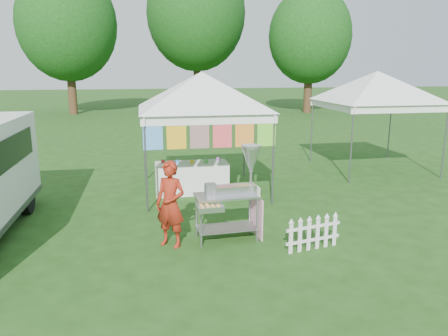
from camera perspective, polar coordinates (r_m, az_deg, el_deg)
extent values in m
plane|color=#1F4012|center=(7.97, 0.75, -9.86)|extent=(120.00, 120.00, 0.00)
cylinder|color=#59595E|center=(9.50, -10.17, 0.35)|extent=(0.04, 0.04, 2.10)
cylinder|color=#59595E|center=(9.93, 6.43, 1.02)|extent=(0.04, 0.04, 2.10)
cylinder|color=#59595E|center=(12.29, -10.35, 3.19)|extent=(0.04, 0.04, 2.10)
cylinder|color=#59595E|center=(12.63, 2.66, 3.65)|extent=(0.04, 0.04, 2.10)
cube|color=white|center=(9.46, -1.72, 6.33)|extent=(3.00, 0.03, 0.22)
cube|color=white|center=(12.26, -3.82, 7.83)|extent=(3.00, 0.03, 0.22)
pyramid|color=white|center=(10.80, -2.97, 12.46)|extent=(4.24, 4.24, 0.90)
cylinder|color=#59595E|center=(9.45, -1.73, 6.81)|extent=(3.00, 0.03, 0.03)
cube|color=blue|center=(9.38, -9.30, 4.45)|extent=(0.42, 0.01, 0.70)
cube|color=#D66117|center=(9.41, -6.24, 4.56)|extent=(0.42, 0.01, 0.70)
cube|color=orange|center=(9.46, -3.21, 4.66)|extent=(0.42, 0.01, 0.70)
cube|color=#D21A63|center=(9.54, -0.22, 4.75)|extent=(0.42, 0.01, 0.70)
cube|color=red|center=(9.64, 2.71, 4.83)|extent=(0.42, 0.01, 0.70)
cube|color=#199922|center=(9.77, 5.58, 4.89)|extent=(0.42, 0.01, 0.70)
cylinder|color=#59595E|center=(12.30, 16.31, 2.88)|extent=(0.04, 0.04, 2.10)
cylinder|color=#59595E|center=(13.81, 26.89, 3.06)|extent=(0.04, 0.04, 2.10)
cylinder|color=#59595E|center=(14.85, 11.38, 4.81)|extent=(0.04, 0.04, 2.10)
cylinder|color=#59595E|center=(16.13, 20.82, 4.85)|extent=(0.04, 0.04, 2.10)
cube|color=white|center=(12.88, 22.26, 7.15)|extent=(3.00, 0.03, 0.22)
cube|color=white|center=(15.34, 16.52, 8.36)|extent=(3.00, 0.03, 0.22)
pyramid|color=white|center=(14.05, 19.45, 11.87)|extent=(4.24, 4.24, 0.90)
cylinder|color=#59595E|center=(12.88, 22.30, 7.50)|extent=(3.00, 0.03, 0.03)
cylinder|color=#3B2C15|center=(31.55, -19.27, 10.24)|extent=(0.56, 0.56, 3.96)
ellipsoid|color=#1F621B|center=(31.65, -19.82, 17.24)|extent=(6.40, 6.40, 7.36)
cylinder|color=#3B2C15|center=(35.49, -3.54, 11.86)|extent=(0.56, 0.56, 4.84)
ellipsoid|color=#1F621B|center=(35.71, -3.66, 19.47)|extent=(7.60, 7.60, 8.74)
cylinder|color=#3B2C15|center=(31.40, 10.91, 10.31)|extent=(0.56, 0.56, 3.52)
ellipsoid|color=#1F621B|center=(31.44, 11.18, 16.58)|extent=(5.60, 5.60, 6.44)
cylinder|color=gray|center=(7.68, -3.01, -7.39)|extent=(0.04, 0.04, 0.85)
cylinder|color=gray|center=(7.92, 4.37, -6.76)|extent=(0.04, 0.04, 0.85)
cylinder|color=gray|center=(8.11, -3.63, -6.28)|extent=(0.04, 0.04, 0.85)
cylinder|color=gray|center=(8.34, 3.37, -5.72)|extent=(0.04, 0.04, 0.85)
cube|color=gray|center=(8.06, 0.32, -7.79)|extent=(1.10, 0.59, 0.01)
cube|color=#B7B7BC|center=(7.87, 0.32, -3.62)|extent=(1.16, 0.62, 0.04)
cube|color=#B7B7BC|center=(7.93, 1.43, -2.83)|extent=(0.81, 0.28, 0.14)
cube|color=gray|center=(7.82, -1.77, -2.81)|extent=(0.20, 0.22, 0.21)
cylinder|color=gray|center=(7.92, 3.54, -0.36)|extent=(0.05, 0.05, 0.85)
cone|color=#B7B7BC|center=(7.87, 3.57, 1.31)|extent=(0.36, 0.36, 0.38)
cylinder|color=#B7B7BC|center=(7.83, 3.59, 2.79)|extent=(0.38, 0.38, 0.06)
cube|color=#B7B7BC|center=(7.48, -1.82, -5.27)|extent=(0.47, 0.31, 0.09)
cube|color=pink|center=(8.15, 4.26, -6.19)|extent=(0.06, 0.71, 0.76)
cube|color=white|center=(7.73, 4.53, -3.09)|extent=(0.02, 0.13, 0.17)
imported|color=maroon|center=(7.70, -7.02, -4.72)|extent=(0.67, 0.62, 1.54)
cube|color=black|center=(9.12, -25.88, 2.05)|extent=(0.04, 2.79, 0.56)
cylinder|color=black|center=(10.38, -24.46, -3.59)|extent=(0.23, 0.69, 0.69)
cube|color=silver|center=(7.56, 8.73, -9.05)|extent=(0.07, 0.03, 0.56)
cube|color=silver|center=(7.65, 9.89, -8.82)|extent=(0.07, 0.03, 0.56)
cube|color=silver|center=(7.74, 11.02, -8.59)|extent=(0.07, 0.03, 0.56)
cube|color=silver|center=(7.84, 12.13, -8.37)|extent=(0.07, 0.03, 0.56)
cube|color=silver|center=(7.94, 13.20, -8.15)|extent=(0.07, 0.03, 0.56)
cube|color=silver|center=(8.04, 14.25, -7.93)|extent=(0.07, 0.03, 0.56)
cube|color=silver|center=(7.83, 11.54, -9.16)|extent=(1.06, 0.26, 0.05)
cube|color=silver|center=(7.74, 11.62, -7.52)|extent=(1.06, 0.26, 0.05)
cube|color=white|center=(11.00, -4.23, -1.29)|extent=(1.80, 0.70, 0.78)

